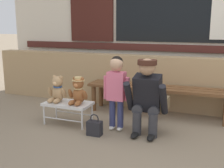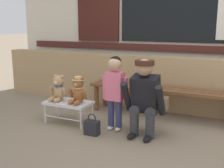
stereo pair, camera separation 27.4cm
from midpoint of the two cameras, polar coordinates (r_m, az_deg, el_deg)
name	(u,v)px [view 1 (the left image)]	position (r m, az deg, el deg)	size (l,w,h in m)	color
ground_plane	(158,145)	(3.27, 7.03, -12.26)	(60.00, 60.00, 0.00)	#84725B
brick_low_wall	(179,84)	(4.47, 11.74, -0.03)	(6.71, 0.25, 0.85)	tan
wooden_bench_long	(157,91)	(4.18, 7.27, -1.42)	(2.10, 0.40, 0.44)	brown
small_display_bench	(68,105)	(3.89, -10.97, -4.21)	(0.64, 0.36, 0.30)	silver
teddy_bear_plain	(57,90)	(3.93, -13.05, -1.17)	(0.28, 0.26, 0.36)	tan
teddy_bear_with_hat	(78,91)	(3.76, -9.01, -1.45)	(0.28, 0.27, 0.36)	#93562D
child_standing	(116,85)	(3.52, -1.31, -0.23)	(0.35, 0.18, 0.96)	navy
adult_crouching	(148,97)	(3.41, 5.07, -2.59)	(0.50, 0.49, 0.95)	#333338
handbag_on_ground	(95,128)	(3.49, -5.86, -8.89)	(0.18, 0.11, 0.27)	#232328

